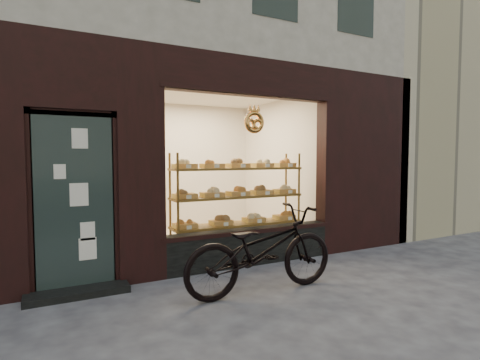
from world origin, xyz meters
TOP-DOWN VIEW (x-y plane):
  - ground at (0.00, 0.00)m, footprint 90.00×90.00m
  - neighbor_right at (9.60, 5.50)m, footprint 12.00×7.00m
  - display_shelf at (0.45, 2.55)m, footprint 2.20×0.45m
  - bicycle at (-0.02, 1.01)m, footprint 1.99×0.72m

SIDE VIEW (x-z plane):
  - ground at x=0.00m, z-range 0.00..0.00m
  - bicycle at x=-0.02m, z-range 0.00..1.04m
  - display_shelf at x=0.45m, z-range 0.04..1.74m
  - neighbor_right at x=9.60m, z-range 0.00..9.00m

